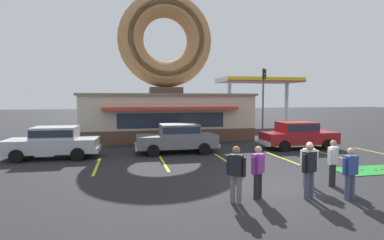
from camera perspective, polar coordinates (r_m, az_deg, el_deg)
ground_plane at (r=10.74m, az=18.34°, el=-12.44°), size 160.00×160.00×0.00m
donut_shop_building at (r=22.97m, az=-4.99°, el=5.92°), size 12.30×6.75×10.96m
putting_mat at (r=15.18m, az=32.53°, el=-7.96°), size 4.21×1.46×0.03m
mini_donut_near_left at (r=15.14m, az=32.41°, el=-7.86°), size 0.13×0.13×0.04m
mini_donut_near_right at (r=14.58m, az=29.61°, el=-8.19°), size 0.13×0.13×0.04m
mini_donut_mid_right at (r=14.85m, az=31.56°, el=-8.04°), size 0.13×0.13×0.04m
golf_ball at (r=14.76m, az=30.44°, el=-8.06°), size 0.04×0.04×0.04m
car_silver at (r=16.63m, az=-24.88°, el=-3.68°), size 4.63×2.13×1.60m
car_red at (r=19.15m, az=19.52°, el=-2.55°), size 4.61×2.08×1.60m
car_grey at (r=16.66m, az=-2.76°, el=-3.28°), size 4.57×2.01×1.60m
pedestrian_blue_sweater_man at (r=11.05m, az=21.40°, el=-7.50°), size 0.56×0.37×1.55m
pedestrian_hooded_kid at (r=9.34m, az=12.46°, el=-9.24°), size 0.51×0.41×1.60m
pedestrian_leather_jacket_man at (r=11.45m, az=25.24°, el=-7.05°), size 0.51×0.41×1.60m
pedestrian_clipboard_woman at (r=8.81m, az=8.39°, el=-9.72°), size 0.46×0.44×1.67m
pedestrian_beanie_man at (r=10.22m, az=27.92°, el=-8.61°), size 0.59×0.30×1.56m
pedestrian_crossing_woman at (r=9.76m, az=21.45°, el=-8.50°), size 0.57×0.35×1.69m
trash_bin at (r=20.31m, az=-23.47°, el=-3.34°), size 0.57×0.57×0.97m
traffic_light_pole at (r=28.64m, az=13.46°, el=5.41°), size 0.28×0.47×5.80m
gas_station_canopy at (r=34.78m, az=12.63°, el=7.09°), size 9.00×4.46×5.30m
parking_stripe_far_left at (r=14.20m, az=-17.64°, el=-8.34°), size 0.12×3.60×0.01m
parking_stripe_left at (r=14.25m, az=-5.41°, el=-8.12°), size 0.12×3.60×0.01m
parking_stripe_mid_left at (r=14.91m, az=6.21°, el=-7.58°), size 0.12×3.60×0.01m
parking_stripe_centre at (r=16.11m, az=16.44°, el=-6.84°), size 0.12×3.60×0.01m
parking_stripe_mid_right at (r=17.74m, az=25.00°, el=-6.05°), size 0.12×3.60×0.01m
parking_stripe_right at (r=19.70m, az=31.97°, el=-5.31°), size 0.12×3.60×0.01m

